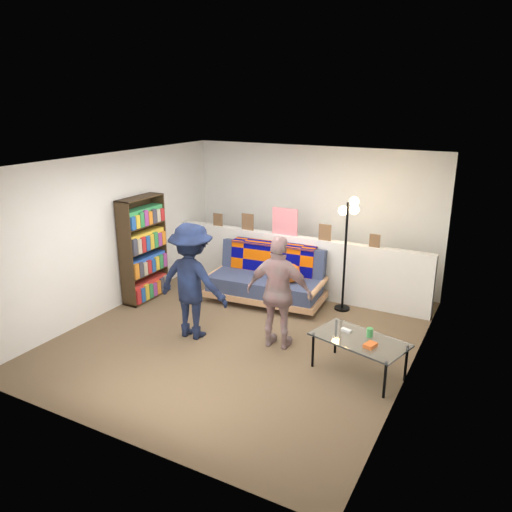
{
  "coord_description": "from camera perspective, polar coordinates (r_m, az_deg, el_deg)",
  "views": [
    {
      "loc": [
        3.13,
        -5.46,
        3.17
      ],
      "look_at": [
        0.0,
        0.4,
        1.05
      ],
      "focal_mm": 35.0,
      "sensor_mm": 36.0,
      "label": 1
    }
  ],
  "objects": [
    {
      "name": "person_left",
      "position": [
        6.79,
        -7.31,
        -2.88
      ],
      "size": [
        1.04,
        0.6,
        1.6
      ],
      "primitive_type": "imported",
      "rotation": [
        0.0,
        0.0,
        3.15
      ],
      "color": "black",
      "rests_on": "ground"
    },
    {
      "name": "person_right",
      "position": [
        6.46,
        2.67,
        -4.23
      ],
      "size": [
        0.92,
        0.46,
        1.52
      ],
      "primitive_type": "imported",
      "rotation": [
        0.0,
        0.0,
        3.25
      ],
      "color": "tan",
      "rests_on": "ground"
    },
    {
      "name": "floor_lamp",
      "position": [
        7.59,
        10.49,
        2.77
      ],
      "size": [
        0.36,
        0.33,
        1.77
      ],
      "color": "black",
      "rests_on": "ground"
    },
    {
      "name": "bookshelf",
      "position": [
        8.23,
        -12.75,
        0.41
      ],
      "size": [
        0.28,
        0.84,
        1.69
      ],
      "color": "black",
      "rests_on": "ground"
    },
    {
      "name": "half_wall_ledge",
      "position": [
        8.35,
        4.54,
        -1.02
      ],
      "size": [
        4.45,
        0.15,
        1.0
      ],
      "primitive_type": "cube",
      "color": "silver",
      "rests_on": "ground"
    },
    {
      "name": "ledge_decor",
      "position": [
        8.23,
        3.15,
        3.64
      ],
      "size": [
        2.97,
        0.02,
        0.45
      ],
      "color": "brown",
      "rests_on": "half_wall_ledge"
    },
    {
      "name": "coffee_table",
      "position": [
        6.08,
        11.79,
        -9.53
      ],
      "size": [
        1.21,
        0.87,
        0.57
      ],
      "color": "black",
      "rests_on": "ground"
    },
    {
      "name": "futon_sofa",
      "position": [
        8.03,
        1.34,
        -2.69
      ],
      "size": [
        1.93,
        1.04,
        0.8
      ],
      "color": "tan",
      "rests_on": "ground"
    },
    {
      "name": "ground",
      "position": [
        7.05,
        -1.55,
        -9.04
      ],
      "size": [
        5.0,
        5.0,
        0.0
      ],
      "primitive_type": "plane",
      "color": "brown",
      "rests_on": "ground"
    },
    {
      "name": "room_shell",
      "position": [
        6.87,
        0.28,
        5.1
      ],
      "size": [
        4.6,
        5.05,
        2.45
      ],
      "color": "silver",
      "rests_on": "ground"
    }
  ]
}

